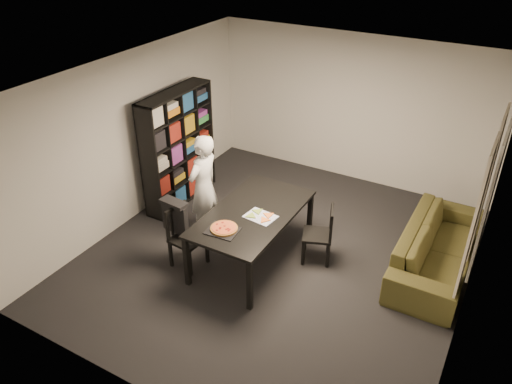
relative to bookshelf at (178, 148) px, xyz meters
The scene contains 16 objects.
room 2.26m from the bookshelf, 15.56° to the right, with size 5.01×5.51×2.61m.
window_pane 4.67m from the bookshelf, ahead, with size 0.02×1.40×1.60m, color black.
window_frame 4.67m from the bookshelf, ahead, with size 0.03×1.52×1.72m, color white.
curtain_left 4.59m from the bookshelf, ahead, with size 0.03×0.70×2.25m, color beige.
curtain_right 4.59m from the bookshelf, ahead, with size 0.03×0.70×2.25m, color beige.
bookshelf is the anchor object (origin of this frame).
dining_table 2.08m from the bookshelf, 24.68° to the right, with size 1.05×1.89×0.79m.
chair_left 1.82m from the bookshelf, 52.08° to the right, with size 0.45×0.45×0.89m.
chair_right 2.80m from the bookshelf, ahead, with size 0.51×0.51×0.85m.
draped_jacket 1.70m from the bookshelf, 55.07° to the right, with size 0.42×0.21×0.49m.
person 1.16m from the bookshelf, 35.15° to the right, with size 0.59×0.39×1.62m, color silver.
baking_tray 2.29m from the bookshelf, 39.12° to the right, with size 0.40×0.32×0.01m, color black.
pepperoni_pizza 2.26m from the bookshelf, 38.40° to the right, with size 0.35×0.35×0.03m.
kitchen_towel 2.23m from the bookshelf, 24.21° to the right, with size 0.40×0.30×0.01m, color white.
pizza_slices 2.22m from the bookshelf, 24.03° to the right, with size 0.37×0.31×0.01m, color gold, non-canonical shape.
sofa 4.22m from the bookshelf, ahead, with size 2.24×0.88×0.66m, color #3B3B17.
Camera 1 is at (2.55, -5.17, 4.42)m, focal length 35.00 mm.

